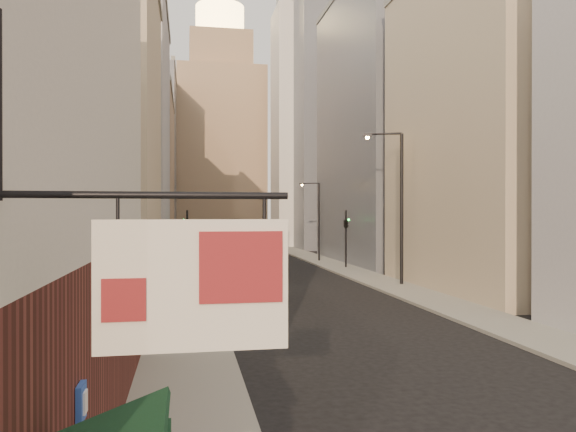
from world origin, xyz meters
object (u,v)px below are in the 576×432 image
at_px(clock_tower, 220,136).
at_px(traffic_light_right, 346,223).
at_px(white_tower, 302,118).
at_px(streetlamp_far, 317,217).
at_px(traffic_light_left, 187,228).
at_px(streetlamp_mid, 398,198).

bearing_deg(clock_tower, traffic_light_right, -80.58).
relative_size(white_tower, streetlamp_far, 5.36).
height_order(white_tower, traffic_light_left, white_tower).
bearing_deg(white_tower, traffic_light_right, -95.32).
distance_m(streetlamp_far, traffic_light_left, 14.54).
bearing_deg(traffic_light_left, streetlamp_far, -148.72).
distance_m(clock_tower, traffic_light_right, 50.09).
bearing_deg(traffic_light_right, white_tower, -80.51).
relative_size(clock_tower, streetlamp_mid, 4.48).
xyz_separation_m(streetlamp_mid, traffic_light_left, (-13.49, 11.32, -2.15)).
bearing_deg(streetlamp_mid, white_tower, 107.32).
bearing_deg(traffic_light_right, streetlamp_far, -68.45).
bearing_deg(clock_tower, streetlamp_mid, -82.27).
xyz_separation_m(white_tower, traffic_light_right, (-3.12, -33.52, -14.68)).
distance_m(white_tower, streetlamp_far, 30.21).
bearing_deg(white_tower, streetlamp_mid, -93.79).
relative_size(white_tower, streetlamp_mid, 4.14).
xyz_separation_m(streetlamp_mid, streetlamp_far, (-0.98, 18.69, -1.30)).
height_order(streetlamp_mid, streetlamp_far, streetlamp_mid).
distance_m(streetlamp_far, traffic_light_right, 7.21).
relative_size(traffic_light_left, traffic_light_right, 1.00).
xyz_separation_m(white_tower, streetlamp_mid, (-2.99, -45.07, -12.88)).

